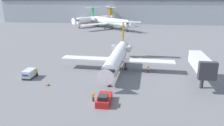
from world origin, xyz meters
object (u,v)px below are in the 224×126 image
at_px(traffic_cone_left, 48,84).
at_px(jet_bridge, 201,64).
at_px(airplane_main, 117,57).
at_px(worker_on_apron, 37,72).
at_px(airplane_parked_far_left, 95,20).
at_px(worker_near_tug, 93,97).
at_px(luggage_cart, 29,74).
at_px(pushback_tug, 104,99).
at_px(worker_by_wing, 148,69).
at_px(airplane_parked_far_right, 110,22).

distance_m(traffic_cone_left, jet_bridge, 31.59).
xyz_separation_m(airplane_main, jet_bridge, (17.99, -6.63, 1.12)).
bearing_deg(traffic_cone_left, worker_on_apron, 133.94).
bearing_deg(jet_bridge, airplane_parked_far_left, 114.90).
height_order(airplane_main, worker_near_tug, airplane_main).
relative_size(luggage_cart, jet_bridge, 0.30).
bearing_deg(pushback_tug, worker_by_wing, 64.55).
bearing_deg(pushback_tug, worker_near_tug, 170.03).
relative_size(worker_by_wing, airplane_parked_far_right, 0.06).
bearing_deg(airplane_parked_far_left, airplane_parked_far_right, -43.85).
bearing_deg(pushback_tug, airplane_parked_far_left, 102.86).
height_order(pushback_tug, worker_on_apron, pushback_tug).
xyz_separation_m(airplane_parked_far_left, jet_bridge, (40.78, -87.85, 0.44)).
bearing_deg(airplane_main, worker_on_apron, -159.06).
xyz_separation_m(luggage_cart, airplane_parked_far_left, (-3.99, 89.25, 3.04)).
height_order(traffic_cone_left, jet_bridge, jet_bridge).
height_order(airplane_main, luggage_cart, airplane_main).
bearing_deg(worker_near_tug, worker_on_apron, 145.63).
bearing_deg(traffic_cone_left, worker_near_tug, -27.93).
relative_size(airplane_main, airplane_parked_far_left, 0.98).
distance_m(airplane_main, airplane_parked_far_left, 84.36).
bearing_deg(worker_by_wing, luggage_cart, -165.34).
relative_size(pushback_tug, jet_bridge, 0.41).
height_order(airplane_main, airplane_parked_far_right, airplane_parked_far_right).
xyz_separation_m(pushback_tug, airplane_parked_far_left, (-22.58, 98.87, 3.32)).
bearing_deg(airplane_parked_far_right, worker_near_tug, -83.74).
bearing_deg(worker_by_wing, traffic_cone_left, -153.01).
bearing_deg(worker_by_wing, airplane_parked_far_right, 105.18).
bearing_deg(jet_bridge, airplane_main, 159.78).
bearing_deg(luggage_cart, worker_on_apron, 47.17).
relative_size(airplane_main, jet_bridge, 2.46).
xyz_separation_m(airplane_parked_far_right, jet_bridge, (29.80, -77.30, 0.34)).
height_order(worker_by_wing, airplane_parked_far_left, airplane_parked_far_left).
distance_m(airplane_parked_far_left, airplane_parked_far_right, 15.23).
xyz_separation_m(worker_near_tug, airplane_parked_far_left, (-20.63, 98.52, 3.11)).
bearing_deg(luggage_cart, pushback_tug, -27.34).
distance_m(traffic_cone_left, airplane_parked_far_right, 82.36).
distance_m(worker_near_tug, airplane_parked_far_left, 100.71).
height_order(worker_by_wing, airplane_parked_far_right, airplane_parked_far_right).
relative_size(airplane_parked_far_left, airplane_parked_far_right, 0.92).
xyz_separation_m(airplane_main, traffic_cone_left, (-12.94, -11.59, -3.04)).
height_order(worker_near_tug, airplane_parked_far_right, airplane_parked_far_right).
bearing_deg(worker_by_wing, worker_on_apron, -167.43).
relative_size(airplane_main, pushback_tug, 5.93).
bearing_deg(airplane_main, jet_bridge, -20.22).
bearing_deg(pushback_tug, traffic_cone_left, 154.55).
relative_size(pushback_tug, airplane_parked_far_left, 0.17).
distance_m(worker_by_wing, airplane_parked_far_left, 87.83).
bearing_deg(worker_near_tug, airplane_parked_far_left, 101.83).
bearing_deg(traffic_cone_left, jet_bridge, 9.13).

